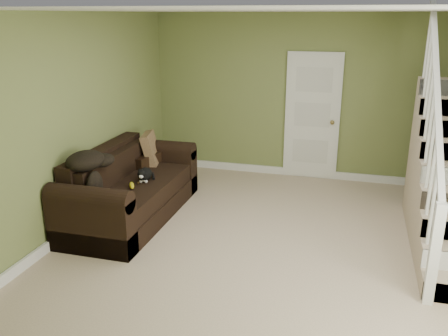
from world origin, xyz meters
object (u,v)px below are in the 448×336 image
Objects in this scene: sofa at (129,191)px; banana at (132,185)px; cat at (144,175)px; side_table at (139,174)px.

sofa reaches higher than banana.
cat is at bearing 17.10° from sofa.
cat is at bearing -58.58° from side_table.
cat reaches higher than banana.
side_table is at bearing 106.23° from sofa.
banana is at bearing -68.72° from side_table.
sofa is 5.09× the size of cat.
sofa reaches higher than cat.
side_table is at bearing 82.27° from banana.
side_table is at bearing 110.07° from cat.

